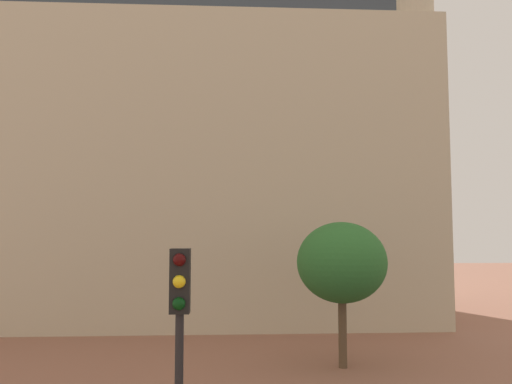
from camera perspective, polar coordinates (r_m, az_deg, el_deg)
landmark_building at (r=30.26m, az=-10.41°, el=5.04°), size 29.66×11.64×30.42m
traffic_light_pole at (r=7.30m, az=-8.84°, el=-17.68°), size 0.28×0.34×4.71m
tree_curb_far at (r=18.64m, az=9.84°, el=-8.03°), size 3.29×3.29×5.27m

